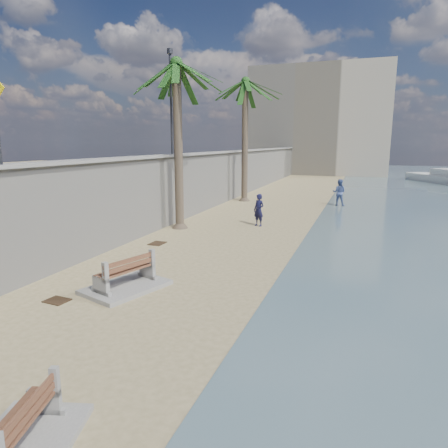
# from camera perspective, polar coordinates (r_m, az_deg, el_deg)

# --- Properties ---
(ground_plane) EXTENTS (140.00, 140.00, 0.00)m
(ground_plane) POSITION_cam_1_polar(r_m,az_deg,el_deg) (9.14, -12.24, -16.06)
(ground_plane) COLOR tan
(seawall) EXTENTS (0.45, 70.00, 3.50)m
(seawall) POSITION_cam_1_polar(r_m,az_deg,el_deg) (28.60, -0.20, 6.63)
(seawall) COLOR gray
(seawall) RESTS_ON ground_plane
(wall_cap) EXTENTS (0.80, 70.00, 0.12)m
(wall_cap) POSITION_cam_1_polar(r_m,az_deg,el_deg) (28.50, -0.20, 10.24)
(wall_cap) COLOR gray
(wall_cap) RESTS_ON seawall
(end_building) EXTENTS (18.00, 12.00, 14.00)m
(end_building) POSITION_cam_1_polar(r_m,az_deg,el_deg) (59.25, 13.67, 13.94)
(end_building) COLOR #B7AA93
(end_building) RESTS_ON ground_plane
(bench_near) EXTENTS (1.79, 2.21, 0.80)m
(bench_near) POSITION_cam_1_polar(r_m,az_deg,el_deg) (6.72, -27.30, -24.76)
(bench_near) COLOR gray
(bench_near) RESTS_ON ground_plane
(bench_far) EXTENTS (2.21, 2.68, 0.96)m
(bench_far) POSITION_cam_1_polar(r_m,az_deg,el_deg) (12.00, -13.91, -7.14)
(bench_far) COLOR gray
(bench_far) RESTS_ON ground_plane
(palm_mid) EXTENTS (5.00, 5.00, 8.72)m
(palm_mid) POSITION_cam_1_polar(r_m,az_deg,el_deg) (19.99, -6.82, 21.56)
(palm_mid) COLOR brown
(palm_mid) RESTS_ON ground_plane
(palm_back) EXTENTS (5.00, 5.00, 9.29)m
(palm_back) POSITION_cam_1_polar(r_m,az_deg,el_deg) (29.41, 3.09, 19.43)
(palm_back) COLOR brown
(palm_back) RESTS_ON ground_plane
(streetlight) EXTENTS (0.28, 0.28, 5.12)m
(streetlight) POSITION_cam_1_polar(r_m,az_deg,el_deg) (21.23, -7.60, 18.07)
(streetlight) COLOR #2D2D33
(streetlight) RESTS_ON wall_cap
(person_a) EXTENTS (0.82, 0.71, 1.89)m
(person_a) POSITION_cam_1_polar(r_m,az_deg,el_deg) (20.42, 5.00, 2.34)
(person_a) COLOR #131334
(person_a) RESTS_ON ground_plane
(person_b) EXTENTS (1.01, 0.81, 1.98)m
(person_b) POSITION_cam_1_polar(r_m,az_deg,el_deg) (28.17, 16.13, 4.55)
(person_b) COLOR #45568E
(person_b) RESTS_ON ground_plane
(yacht_far) EXTENTS (6.62, 9.42, 1.50)m
(yacht_far) POSITION_cam_1_polar(r_m,az_deg,el_deg) (48.76, 28.70, 5.61)
(yacht_far) COLOR silver
(yacht_far) RESTS_ON bay_water
(debris_b) EXTENTS (0.66, 0.55, 0.03)m
(debris_b) POSITION_cam_1_polar(r_m,az_deg,el_deg) (11.85, -22.75, -10.06)
(debris_b) COLOR #382616
(debris_b) RESTS_ON ground_plane
(debris_c) EXTENTS (0.59, 0.72, 0.03)m
(debris_c) POSITION_cam_1_polar(r_m,az_deg,el_deg) (17.14, -9.51, -2.74)
(debris_c) COLOR #382616
(debris_c) RESTS_ON ground_plane
(debris_d) EXTENTS (0.63, 0.68, 0.03)m
(debris_d) POSITION_cam_1_polar(r_m,az_deg,el_deg) (12.71, -15.78, -8.12)
(debris_d) COLOR #382616
(debris_d) RESTS_ON ground_plane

